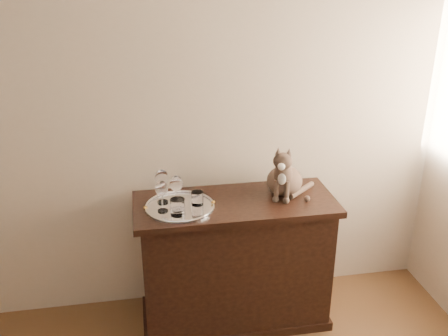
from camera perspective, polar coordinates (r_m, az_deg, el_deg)
The scene contains 9 objects.
wall_back at distance 3.02m, azimuth -11.12°, elevation 6.51°, with size 4.00×0.10×2.70m, color tan.
sideboard at distance 3.17m, azimuth 1.22°, elevation -10.68°, with size 1.20×0.50×0.85m, color black, non-canonical shape.
tray at distance 2.89m, azimuth -5.06°, elevation -4.49°, with size 0.40×0.40×0.01m, color white.
wine_glass_a at distance 2.90m, azimuth -7.09°, elevation -2.09°, with size 0.08×0.08×0.21m, color white, non-canonical shape.
wine_glass_c at distance 2.81m, azimuth -7.10°, elevation -3.22°, with size 0.07×0.07×0.19m, color white, non-canonical shape.
wine_glass_d at distance 2.84m, azimuth -5.45°, elevation -2.73°, with size 0.08×0.08×0.20m, color silver, non-canonical shape.
tumbler_b at distance 2.78m, azimuth -5.32°, elevation -4.47°, with size 0.08×0.08×0.09m, color white.
tumbler_c at distance 2.89m, azimuth -3.06°, elevation -3.47°, with size 0.07×0.07×0.08m, color silver.
cat at distance 3.02m, azimuth 7.01°, elevation 0.02°, with size 0.33×0.31×0.33m, color #4E3C2E, non-canonical shape.
Camera 1 is at (0.07, -0.65, 2.17)m, focal length 40.00 mm.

